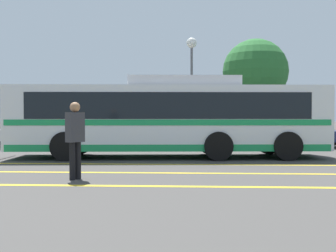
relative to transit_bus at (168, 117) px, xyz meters
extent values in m
plane|color=#423F3D|center=(0.62, 0.17, -1.50)|extent=(220.00, 220.00, 0.00)
cube|color=gold|center=(-0.02, -2.20, -1.50)|extent=(31.37, 0.20, 0.01)
cube|color=gold|center=(-0.02, -4.11, -1.50)|extent=(31.37, 0.20, 0.01)
cube|color=gold|center=(-0.02, -6.12, -1.50)|extent=(31.37, 0.20, 0.01)
cube|color=#99999E|center=(-0.02, 6.95, -1.43)|extent=(39.37, 0.36, 0.15)
cube|color=silver|center=(-0.02, 0.00, -0.04)|extent=(11.51, 3.25, 2.29)
cube|color=black|center=(-0.02, 0.00, 0.39)|extent=(9.93, 3.18, 0.91)
cube|color=#198C4C|center=(-0.02, 0.00, -0.19)|extent=(11.29, 3.27, 0.20)
cube|color=#198C4C|center=(-0.02, 0.00, -1.06)|extent=(11.29, 3.26, 0.24)
cube|color=black|center=(-5.71, -0.40, 0.03)|extent=(0.19, 2.16, 1.63)
cube|color=black|center=(-5.71, -0.40, 0.95)|extent=(0.16, 1.72, 0.24)
cube|color=silver|center=(0.55, 0.04, 1.28)|extent=(4.11, 2.24, 0.35)
cube|color=black|center=(-5.99, -0.42, -0.95)|extent=(0.17, 1.85, 0.04)
cube|color=black|center=(-5.99, -0.42, -1.15)|extent=(0.17, 1.85, 0.04)
cylinder|color=black|center=(-3.45, -1.43, -1.00)|extent=(1.02, 0.35, 1.00)
cylinder|color=black|center=(-3.62, 0.93, -1.00)|extent=(1.02, 0.35, 1.00)
cylinder|color=black|center=(1.77, -1.06, -1.00)|extent=(1.02, 0.35, 1.00)
cylinder|color=black|center=(1.60, 1.30, -1.00)|extent=(1.02, 0.35, 1.00)
cylinder|color=black|center=(4.15, -0.90, -1.00)|extent=(1.02, 0.35, 1.00)
cylinder|color=black|center=(3.98, 1.46, -1.00)|extent=(1.02, 0.35, 1.00)
cylinder|color=black|center=(-9.25, 6.10, -1.20)|extent=(0.60, 0.20, 0.60)
cube|color=navy|center=(-4.69, 5.21, -0.92)|extent=(4.04, 1.82, 0.57)
cube|color=black|center=(-4.59, 5.21, -0.35)|extent=(1.71, 1.58, 0.56)
cylinder|color=black|center=(-5.95, 4.39, -1.20)|extent=(0.60, 0.21, 0.60)
cylinder|color=black|center=(-5.93, 6.07, -1.20)|extent=(0.60, 0.21, 0.60)
cylinder|color=black|center=(-3.46, 4.36, -1.20)|extent=(0.60, 0.21, 0.60)
cylinder|color=black|center=(-3.44, 6.04, -1.20)|extent=(0.60, 0.21, 0.60)
cube|color=olive|center=(0.23, 5.26, -0.94)|extent=(4.34, 2.01, 0.51)
cube|color=black|center=(0.34, 5.26, -0.45)|extent=(1.84, 1.71, 0.47)
cylinder|color=black|center=(-1.07, 4.33, -1.20)|extent=(0.61, 0.22, 0.60)
cylinder|color=black|center=(-1.12, 6.13, -1.20)|extent=(0.61, 0.22, 0.60)
cylinder|color=black|center=(1.59, 4.40, -1.20)|extent=(0.61, 0.22, 0.60)
cylinder|color=black|center=(1.54, 6.20, -1.20)|extent=(0.61, 0.22, 0.60)
cube|color=navy|center=(6.57, 5.16, -0.94)|extent=(4.79, 2.06, 0.52)
cube|color=black|center=(6.69, 5.15, -0.41)|extent=(2.06, 1.69, 0.56)
cylinder|color=black|center=(5.07, 4.39, -1.20)|extent=(0.61, 0.23, 0.60)
cylinder|color=black|center=(5.16, 6.09, -1.20)|extent=(0.61, 0.23, 0.60)
cylinder|color=black|center=(8.07, 5.93, -1.20)|extent=(0.61, 0.23, 0.60)
cylinder|color=black|center=(-2.03, -5.37, -1.05)|extent=(0.14, 0.14, 0.90)
cylinder|color=black|center=(-1.93, -5.23, -1.05)|extent=(0.14, 0.14, 0.90)
cube|color=#333338|center=(-1.98, -5.30, -0.24)|extent=(0.42, 0.47, 0.71)
sphere|color=#9E704C|center=(-1.98, -5.30, 0.23)|extent=(0.24, 0.24, 0.24)
cylinder|color=#59595E|center=(0.94, 8.33, 1.25)|extent=(0.14, 0.14, 5.50)
sphere|color=silver|center=(0.94, 8.33, 4.30)|extent=(0.60, 0.60, 0.60)
cylinder|color=#513823|center=(4.92, 10.22, -0.10)|extent=(0.28, 0.28, 2.81)
sphere|color=#28662D|center=(4.92, 10.22, 2.83)|extent=(4.05, 4.05, 4.05)
camera|label=1|loc=(0.71, -14.55, 0.00)|focal=42.00mm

